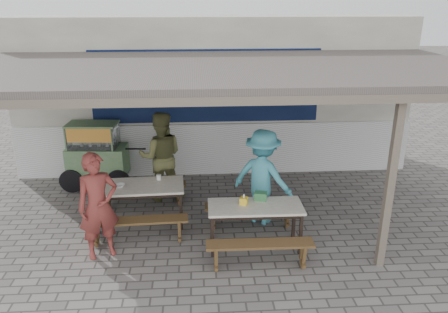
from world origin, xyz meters
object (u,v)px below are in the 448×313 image
object	(u,v)px
condiment_bowl	(120,186)
vendor_cart	(96,153)
bench_left_wall	(143,190)
bench_right_street	(260,249)
donation_box	(261,196)
table_left	(139,189)
condiment_jar	(159,177)
patron_right_table	(263,177)
patron_wall_side	(161,157)
bench_right_wall	(251,210)
tissue_box	(244,201)
patron_street_side	(98,206)
bench_left_street	(138,225)
table_right	(255,210)

from	to	relation	value
condiment_bowl	vendor_cart	bearing A→B (deg)	113.69
bench_left_wall	condiment_bowl	bearing A→B (deg)	-114.27
bench_right_street	donation_box	world-z (taller)	donation_box
bench_left_wall	bench_right_street	bearing A→B (deg)	-51.49
table_left	condiment_jar	bearing A→B (deg)	32.82
patron_right_table	condiment_bowl	size ratio (longest dim) A/B	10.29
patron_wall_side	condiment_bowl	xyz separation A→B (m)	(-0.65, -1.06, -0.14)
bench_right_street	patron_right_table	xyz separation A→B (m)	(0.25, 1.50, 0.53)
bench_right_street	patron_right_table	bearing A→B (deg)	81.23
table_left	bench_right_wall	distance (m)	2.01
tissue_box	condiment_jar	bearing A→B (deg)	142.66
bench_left_wall	condiment_jar	distance (m)	0.75
patron_right_table	tissue_box	xyz separation A→B (m)	(-0.42, -0.80, -0.07)
table_left	patron_wall_side	world-z (taller)	patron_wall_side
patron_street_side	bench_right_wall	bearing A→B (deg)	-7.83
table_left	tissue_box	size ratio (longest dim) A/B	13.61
vendor_cart	tissue_box	world-z (taller)	vendor_cart
bench_left_street	vendor_cart	bearing A→B (deg)	112.49
bench_right_wall	bench_left_wall	bearing A→B (deg)	153.94
bench_left_wall	bench_right_street	distance (m)	3.02
tissue_box	donation_box	xyz separation A→B (m)	(0.29, 0.14, 0.01)
bench_right_street	patron_wall_side	bearing A→B (deg)	122.82
patron_street_side	patron_wall_side	world-z (taller)	patron_wall_side
bench_left_street	tissue_box	bearing A→B (deg)	-7.59
bench_left_street	patron_wall_side	size ratio (longest dim) A/B	0.92
patron_street_side	condiment_bowl	world-z (taller)	patron_street_side
table_right	table_left	bearing A→B (deg)	155.29
bench_left_wall	table_right	xyz separation A→B (m)	(1.99, -1.64, 0.33)
condiment_bowl	patron_street_side	bearing A→B (deg)	-99.80
bench_left_wall	vendor_cart	xyz separation A→B (m)	(-1.07, 1.01, 0.43)
patron_right_table	condiment_jar	xyz separation A→B (m)	(-1.87, 0.30, -0.08)
bench_left_street	tissue_box	xyz separation A→B (m)	(1.74, -0.16, 0.46)
bench_left_street	bench_left_wall	distance (m)	1.43
table_left	bench_right_wall	xyz separation A→B (m)	(1.96, -0.29, -0.33)
bench_right_street	patron_wall_side	world-z (taller)	patron_wall_side
bench_left_wall	condiment_bowl	size ratio (longest dim) A/B	9.86
bench_left_street	condiment_bowl	xyz separation A→B (m)	(-0.36, 0.67, 0.43)
bench_left_wall	patron_wall_side	size ratio (longest dim) A/B	0.92
donation_box	condiment_jar	bearing A→B (deg)	151.07
patron_street_side	patron_right_table	xyz separation A→B (m)	(2.70, 0.95, 0.01)
table_left	donation_box	distance (m)	2.20
patron_street_side	donation_box	bearing A→B (deg)	-17.69
patron_wall_side	bench_left_street	bearing A→B (deg)	77.69
tissue_box	condiment_jar	xyz separation A→B (m)	(-1.44, 1.10, -0.01)
patron_street_side	patron_wall_side	xyz separation A→B (m)	(0.82, 2.04, 0.05)
patron_street_side	tissue_box	xyz separation A→B (m)	(2.28, 0.15, -0.05)
patron_street_side	tissue_box	world-z (taller)	patron_street_side
vendor_cart	tissue_box	size ratio (longest dim) A/B	15.49
bench_left_wall	condiment_jar	size ratio (longest dim) A/B	17.33
bench_right_street	tissue_box	world-z (taller)	tissue_box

